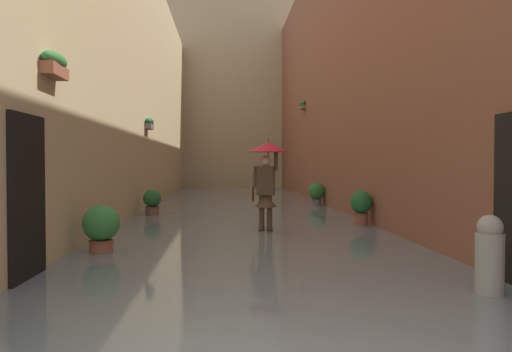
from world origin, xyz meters
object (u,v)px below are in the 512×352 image
person_wading (267,170)px  mooring_bollard (490,257)px  potted_plant_near_right (152,202)px  potted_plant_far_right (101,227)px  potted_plant_mid_left (361,206)px  potted_plant_near_left (316,193)px

person_wading → mooring_bollard: person_wading is taller
potted_plant_near_right → potted_plant_far_right: bearing=90.1°
mooring_bollard → person_wading: bearing=-69.2°
potted_plant_mid_left → potted_plant_near_left: bearing=-89.9°
potted_plant_far_right → potted_plant_near_right: 6.02m
potted_plant_near_left → potted_plant_far_right: bearing=59.6°
potted_plant_mid_left → potted_plant_near_right: bearing=-26.8°
potted_plant_far_right → mooring_bollard: 5.98m
potted_plant_near_left → potted_plant_near_right: (5.39, 3.14, -0.05)m
person_wading → mooring_bollard: size_ratio=2.16×
potted_plant_near_left → potted_plant_mid_left: size_ratio=0.95×
potted_plant_mid_left → potted_plant_far_right: (5.39, 3.30, -0.05)m
potted_plant_mid_left → person_wading: bearing=19.6°
potted_plant_near_left → mooring_bollard: size_ratio=0.89×
potted_plant_near_left → potted_plant_mid_left: potted_plant_mid_left is taller
potted_plant_near_left → person_wading: bearing=70.7°
mooring_bollard → potted_plant_mid_left: bearing=-92.4°
potted_plant_near_left → potted_plant_far_right: potted_plant_near_left is taller
potted_plant_near_left → mooring_bollard: 12.25m
person_wading → mooring_bollard: 5.99m
potted_plant_near_right → mooring_bollard: size_ratio=0.82×
potted_plant_far_right → potted_plant_near_right: potted_plant_far_right is taller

